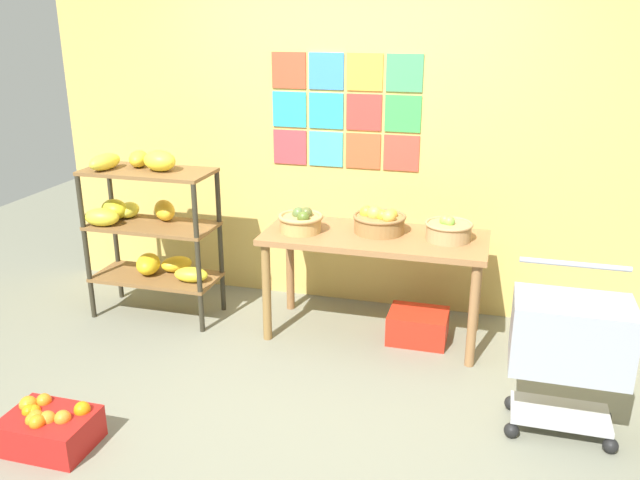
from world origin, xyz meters
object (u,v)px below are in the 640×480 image
fruit_basket_right (301,221)px  fruit_basket_left (448,230)px  fruit_basket_back_left (379,221)px  orange_crate_foreground (49,428)px  banana_shelf_unit (147,220)px  display_table (374,249)px  shopping_cart (570,341)px  produce_crate_under_table (418,326)px

fruit_basket_right → fruit_basket_left: size_ratio=0.99×
fruit_basket_back_left → fruit_basket_right: size_ratio=1.17×
orange_crate_foreground → fruit_basket_back_left: bearing=51.6°
banana_shelf_unit → display_table: (1.66, 0.08, -0.09)m
shopping_cart → orange_crate_foreground: bearing=-174.1°
orange_crate_foreground → shopping_cart: shopping_cart is taller
shopping_cart → banana_shelf_unit: bearing=152.6°
banana_shelf_unit → fruit_basket_back_left: size_ratio=3.48×
fruit_basket_back_left → fruit_basket_right: 0.53m
fruit_basket_right → orange_crate_foreground: (-0.87, -1.63, -0.70)m
produce_crate_under_table → fruit_basket_right: bearing=-175.5°
fruit_basket_right → fruit_basket_left: (0.98, 0.09, -0.01)m
produce_crate_under_table → orange_crate_foreground: orange_crate_foreground is taller
display_table → fruit_basket_left: (0.48, 0.03, 0.17)m
orange_crate_foreground → banana_shelf_unit: bearing=100.2°
fruit_basket_right → produce_crate_under_table: 1.08m
display_table → fruit_basket_back_left: bearing=75.0°
banana_shelf_unit → orange_crate_foreground: (0.29, -1.61, -0.62)m
produce_crate_under_table → shopping_cart: size_ratio=0.44×
banana_shelf_unit → display_table: size_ratio=0.84×
display_table → produce_crate_under_table: display_table is taller
fruit_basket_left → orange_crate_foreground: fruit_basket_left is taller
fruit_basket_right → orange_crate_foreground: size_ratio=0.69×
fruit_basket_back_left → fruit_basket_left: bearing=-3.7°
fruit_basket_back_left → fruit_basket_right: (-0.51, -0.12, -0.00)m
fruit_basket_back_left → produce_crate_under_table: bearing=-10.7°
display_table → orange_crate_foreground: display_table is taller
fruit_basket_left → banana_shelf_unit: bearing=-177.1°
display_table → fruit_basket_back_left: size_ratio=4.15×
banana_shelf_unit → fruit_basket_left: 2.14m
fruit_basket_left → produce_crate_under_table: (-0.16, -0.03, -0.70)m
banana_shelf_unit → orange_crate_foreground: banana_shelf_unit is taller
fruit_basket_right → shopping_cart: 1.88m
display_table → fruit_basket_right: bearing=-173.2°
display_table → fruit_basket_left: size_ratio=4.78×
fruit_basket_right → shopping_cart: size_ratio=0.34×
fruit_basket_back_left → produce_crate_under_table: 0.78m
orange_crate_foreground → fruit_basket_left: bearing=43.0°
display_table → fruit_basket_left: fruit_basket_left is taller
fruit_basket_right → orange_crate_foreground: fruit_basket_right is taller
orange_crate_foreground → shopping_cart: 2.73m
fruit_basket_right → orange_crate_foreground: bearing=-118.1°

